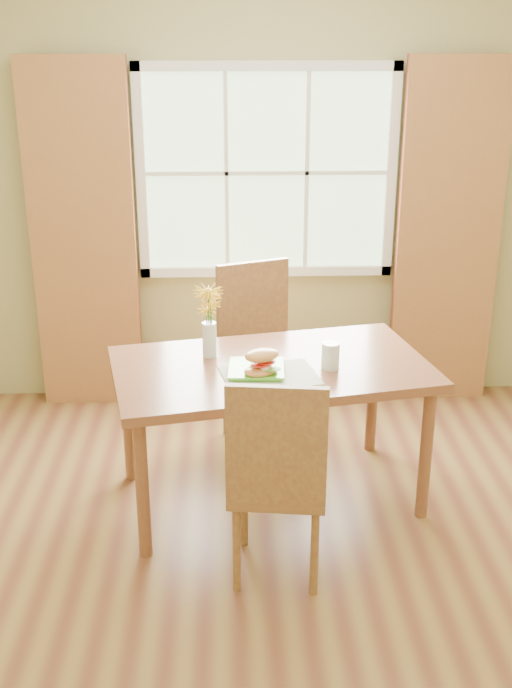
{
  "coord_description": "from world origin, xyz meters",
  "views": [
    {
      "loc": [
        -0.25,
        -3.17,
        2.32
      ],
      "look_at": [
        -0.12,
        0.49,
        0.89
      ],
      "focal_mm": 42.0,
      "sensor_mm": 36.0,
      "label": 1
    }
  ],
  "objects_px": {
    "chair_near": "(277,473)",
    "dining_table": "(271,379)",
    "water_glass": "(330,356)",
    "croissant_sandwich": "(262,363)",
    "flower_vase": "(209,313)",
    "chair_far": "(259,345)"
  },
  "relations": [
    {
      "from": "chair_far",
      "to": "dining_table",
      "type": "bearing_deg",
      "value": -108.47
    },
    {
      "from": "chair_far",
      "to": "croissant_sandwich",
      "type": "height_order",
      "value": "chair_far"
    },
    {
      "from": "chair_near",
      "to": "flower_vase",
      "type": "distance_m",
      "value": 0.99
    },
    {
      "from": "chair_near",
      "to": "water_glass",
      "type": "xyz_separation_m",
      "value": [
        0.3,
        0.65,
        0.27
      ]
    },
    {
      "from": "chair_near",
      "to": "dining_table",
      "type": "bearing_deg",
      "value": 95.95
    },
    {
      "from": "chair_far",
      "to": "flower_vase",
      "type": "distance_m",
      "value": 0.77
    },
    {
      "from": "chair_near",
      "to": "flower_vase",
      "type": "relative_size",
      "value": 2.69
    },
    {
      "from": "dining_table",
      "to": "croissant_sandwich",
      "type": "xyz_separation_m",
      "value": [
        -0.06,
        -0.17,
        0.16
      ]
    },
    {
      "from": "croissant_sandwich",
      "to": "dining_table",
      "type": "bearing_deg",
      "value": 48.86
    },
    {
      "from": "chair_near",
      "to": "flower_vase",
      "type": "bearing_deg",
      "value": 116.65
    },
    {
      "from": "croissant_sandwich",
      "to": "flower_vase",
      "type": "height_order",
      "value": "flower_vase"
    },
    {
      "from": "chair_near",
      "to": "water_glass",
      "type": "relative_size",
      "value": 7.5
    },
    {
      "from": "dining_table",
      "to": "water_glass",
      "type": "xyz_separation_m",
      "value": [
        0.29,
        -0.06,
        0.14
      ]
    },
    {
      "from": "water_glass",
      "to": "flower_vase",
      "type": "xyz_separation_m",
      "value": [
        -0.6,
        0.18,
        0.17
      ]
    },
    {
      "from": "chair_near",
      "to": "flower_vase",
      "type": "xyz_separation_m",
      "value": [
        -0.3,
        0.83,
        0.45
      ]
    },
    {
      "from": "dining_table",
      "to": "water_glass",
      "type": "height_order",
      "value": "water_glass"
    },
    {
      "from": "dining_table",
      "to": "flower_vase",
      "type": "distance_m",
      "value": 0.46
    },
    {
      "from": "chair_far",
      "to": "croissant_sandwich",
      "type": "distance_m",
      "value": 0.92
    },
    {
      "from": "water_glass",
      "to": "flower_vase",
      "type": "bearing_deg",
      "value": 163.05
    },
    {
      "from": "chair_near",
      "to": "croissant_sandwich",
      "type": "xyz_separation_m",
      "value": [
        -0.05,
        0.53,
        0.29
      ]
    },
    {
      "from": "water_glass",
      "to": "flower_vase",
      "type": "distance_m",
      "value": 0.65
    },
    {
      "from": "dining_table",
      "to": "chair_far",
      "type": "height_order",
      "value": "chair_far"
    }
  ]
}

